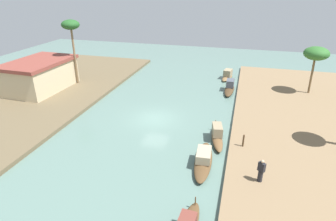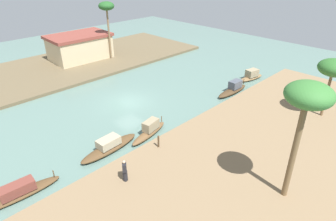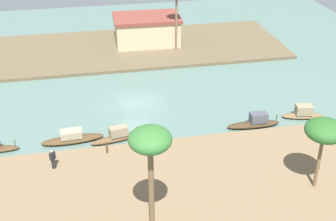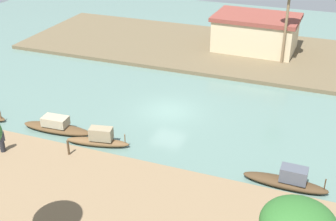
{
  "view_description": "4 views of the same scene",
  "coord_description": "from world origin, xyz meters",
  "px_view_note": "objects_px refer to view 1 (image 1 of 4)",
  "views": [
    {
      "loc": [
        -23.31,
        -7.84,
        12.09
      ],
      "look_at": [
        0.22,
        -1.3,
        0.94
      ],
      "focal_mm": 29.91,
      "sensor_mm": 36.0,
      "label": 1
    },
    {
      "loc": [
        -15.6,
        -21.7,
        13.29
      ],
      "look_at": [
        1.0,
        -4.99,
        0.52
      ],
      "focal_mm": 30.16,
      "sensor_mm": 36.0,
      "label": 2
    },
    {
      "loc": [
        -4.38,
        -37.72,
        20.46
      ],
      "look_at": [
        2.34,
        -4.1,
        1.19
      ],
      "focal_mm": 46.91,
      "sensor_mm": 36.0,
      "label": 3
    },
    {
      "loc": [
        10.77,
        -28.19,
        15.6
      ],
      "look_at": [
        0.36,
        -1.07,
        0.61
      ],
      "focal_mm": 47.39,
      "sensor_mm": 36.0,
      "label": 4
    }
  ],
  "objects_px": {
    "riverside_building": "(40,75)",
    "sampan_midstream": "(228,75)",
    "mooring_post": "(243,141)",
    "sampan_with_tall_canopy": "(230,88)",
    "sampan_foreground": "(217,135)",
    "palm_tree_left_far": "(316,54)",
    "palm_tree_right_tall": "(71,27)",
    "sampan_near_left_bank": "(203,159)",
    "person_on_near_bank": "(261,171)"
  },
  "relations": [
    {
      "from": "sampan_with_tall_canopy",
      "to": "palm_tree_left_far",
      "type": "distance_m",
      "value": 10.08
    },
    {
      "from": "riverside_building",
      "to": "sampan_with_tall_canopy",
      "type": "bearing_deg",
      "value": -72.45
    },
    {
      "from": "person_on_near_bank",
      "to": "riverside_building",
      "type": "height_order",
      "value": "riverside_building"
    },
    {
      "from": "sampan_with_tall_canopy",
      "to": "mooring_post",
      "type": "bearing_deg",
      "value": -170.36
    },
    {
      "from": "sampan_near_left_bank",
      "to": "sampan_with_tall_canopy",
      "type": "distance_m",
      "value": 15.97
    },
    {
      "from": "sampan_with_tall_canopy",
      "to": "mooring_post",
      "type": "xyz_separation_m",
      "value": [
        -13.23,
        -1.99,
        0.4
      ]
    },
    {
      "from": "sampan_foreground",
      "to": "mooring_post",
      "type": "height_order",
      "value": "mooring_post"
    },
    {
      "from": "sampan_near_left_bank",
      "to": "sampan_foreground",
      "type": "height_order",
      "value": "sampan_foreground"
    },
    {
      "from": "sampan_with_tall_canopy",
      "to": "person_on_near_bank",
      "type": "bearing_deg",
      "value": -168.51
    },
    {
      "from": "sampan_foreground",
      "to": "sampan_with_tall_canopy",
      "type": "distance_m",
      "value": 12.28
    },
    {
      "from": "riverside_building",
      "to": "palm_tree_right_tall",
      "type": "bearing_deg",
      "value": -41.14
    },
    {
      "from": "palm_tree_right_tall",
      "to": "sampan_with_tall_canopy",
      "type": "bearing_deg",
      "value": -80.86
    },
    {
      "from": "mooring_post",
      "to": "sampan_with_tall_canopy",
      "type": "bearing_deg",
      "value": 8.54
    },
    {
      "from": "mooring_post",
      "to": "palm_tree_right_tall",
      "type": "height_order",
      "value": "palm_tree_right_tall"
    },
    {
      "from": "sampan_midstream",
      "to": "palm_tree_right_tall",
      "type": "relative_size",
      "value": 0.5
    },
    {
      "from": "sampan_with_tall_canopy",
      "to": "mooring_post",
      "type": "distance_m",
      "value": 13.39
    },
    {
      "from": "sampan_midstream",
      "to": "riverside_building",
      "type": "distance_m",
      "value": 24.12
    },
    {
      "from": "riverside_building",
      "to": "sampan_near_left_bank",
      "type": "bearing_deg",
      "value": -112.87
    },
    {
      "from": "sampan_foreground",
      "to": "sampan_with_tall_canopy",
      "type": "relative_size",
      "value": 0.9
    },
    {
      "from": "sampan_foreground",
      "to": "person_on_near_bank",
      "type": "height_order",
      "value": "person_on_near_bank"
    },
    {
      "from": "palm_tree_right_tall",
      "to": "sampan_foreground",
      "type": "bearing_deg",
      "value": -116.05
    },
    {
      "from": "sampan_with_tall_canopy",
      "to": "riverside_building",
      "type": "distance_m",
      "value": 22.89
    },
    {
      "from": "sampan_foreground",
      "to": "palm_tree_right_tall",
      "type": "height_order",
      "value": "palm_tree_right_tall"
    },
    {
      "from": "riverside_building",
      "to": "sampan_midstream",
      "type": "bearing_deg",
      "value": -60.65
    },
    {
      "from": "sampan_near_left_bank",
      "to": "sampan_midstream",
      "type": "distance_m",
      "value": 20.88
    },
    {
      "from": "sampan_near_left_bank",
      "to": "sampan_foreground",
      "type": "bearing_deg",
      "value": -12.26
    },
    {
      "from": "sampan_near_left_bank",
      "to": "sampan_midstream",
      "type": "relative_size",
      "value": 1.34
    },
    {
      "from": "sampan_foreground",
      "to": "person_on_near_bank",
      "type": "distance_m",
      "value": 6.09
    },
    {
      "from": "sampan_midstream",
      "to": "sampan_with_tall_canopy",
      "type": "relative_size",
      "value": 0.81
    },
    {
      "from": "sampan_near_left_bank",
      "to": "sampan_with_tall_canopy",
      "type": "xyz_separation_m",
      "value": [
        15.95,
        -0.7,
        0.06
      ]
    },
    {
      "from": "mooring_post",
      "to": "palm_tree_right_tall",
      "type": "xyz_separation_m",
      "value": [
        10.17,
        20.99,
        6.47
      ]
    },
    {
      "from": "sampan_foreground",
      "to": "palm_tree_left_far",
      "type": "xyz_separation_m",
      "value": [
        13.28,
        -9.12,
        4.46
      ]
    },
    {
      "from": "sampan_near_left_bank",
      "to": "palm_tree_left_far",
      "type": "bearing_deg",
      "value": -33.29
    },
    {
      "from": "sampan_with_tall_canopy",
      "to": "palm_tree_right_tall",
      "type": "distance_m",
      "value": 20.43
    },
    {
      "from": "sampan_foreground",
      "to": "mooring_post",
      "type": "distance_m",
      "value": 2.36
    },
    {
      "from": "sampan_midstream",
      "to": "person_on_near_bank",
      "type": "height_order",
      "value": "person_on_near_bank"
    },
    {
      "from": "mooring_post",
      "to": "palm_tree_right_tall",
      "type": "distance_m",
      "value": 24.2
    },
    {
      "from": "sampan_foreground",
      "to": "palm_tree_right_tall",
      "type": "xyz_separation_m",
      "value": [
        9.22,
        18.86,
        6.84
      ]
    },
    {
      "from": "palm_tree_right_tall",
      "to": "riverside_building",
      "type": "bearing_deg",
      "value": 137.19
    },
    {
      "from": "person_on_near_bank",
      "to": "palm_tree_left_far",
      "type": "distance_m",
      "value": 19.61
    },
    {
      "from": "sampan_midstream",
      "to": "palm_tree_left_far",
      "type": "relative_size",
      "value": 0.73
    },
    {
      "from": "sampan_near_left_bank",
      "to": "sampan_with_tall_canopy",
      "type": "bearing_deg",
      "value": -6.1
    },
    {
      "from": "sampan_near_left_bank",
      "to": "sampan_foreground",
      "type": "xyz_separation_m",
      "value": [
        3.67,
        -0.56,
        0.08
      ]
    },
    {
      "from": "sampan_with_tall_canopy",
      "to": "person_on_near_bank",
      "type": "relative_size",
      "value": 3.0
    },
    {
      "from": "person_on_near_bank",
      "to": "palm_tree_left_far",
      "type": "xyz_separation_m",
      "value": [
        18.34,
        -5.8,
        3.82
      ]
    },
    {
      "from": "palm_tree_right_tall",
      "to": "riverside_building",
      "type": "relative_size",
      "value": 0.92
    },
    {
      "from": "palm_tree_right_tall",
      "to": "riverside_building",
      "type": "distance_m",
      "value": 6.78
    },
    {
      "from": "sampan_foreground",
      "to": "palm_tree_left_far",
      "type": "distance_m",
      "value": 16.72
    },
    {
      "from": "sampan_foreground",
      "to": "mooring_post",
      "type": "xyz_separation_m",
      "value": [
        -0.96,
        -2.13,
        0.38
      ]
    },
    {
      "from": "palm_tree_left_far",
      "to": "palm_tree_right_tall",
      "type": "height_order",
      "value": "palm_tree_right_tall"
    }
  ]
}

